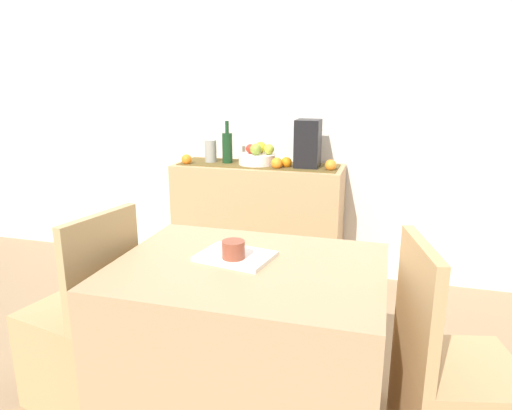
{
  "coord_description": "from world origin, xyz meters",
  "views": [
    {
      "loc": [
        0.68,
        -2.17,
        1.43
      ],
      "look_at": [
        -0.03,
        0.34,
        0.72
      ],
      "focal_mm": 32.82,
      "sensor_mm": 36.0,
      "label": 1
    }
  ],
  "objects_px": {
    "fruit_bowl": "(257,159)",
    "wine_bottle": "(227,147)",
    "chair_near_window": "(83,345)",
    "ceramic_vase": "(211,151)",
    "chair_by_corner": "(453,409)",
    "dining_table": "(248,350)",
    "open_book": "(235,256)",
    "coffee_maker": "(308,144)",
    "sideboard_console": "(258,223)",
    "coffee_cup": "(233,252)"
  },
  "relations": [
    {
      "from": "fruit_bowl",
      "to": "wine_bottle",
      "type": "height_order",
      "value": "wine_bottle"
    },
    {
      "from": "chair_near_window",
      "to": "wine_bottle",
      "type": "bearing_deg",
      "value": 83.4
    },
    {
      "from": "ceramic_vase",
      "to": "chair_by_corner",
      "type": "bearing_deg",
      "value": -44.95
    },
    {
      "from": "fruit_bowl",
      "to": "ceramic_vase",
      "type": "xyz_separation_m",
      "value": [
        -0.34,
        0.0,
        0.04
      ]
    },
    {
      "from": "dining_table",
      "to": "chair_near_window",
      "type": "relative_size",
      "value": 1.14
    },
    {
      "from": "wine_bottle",
      "to": "open_book",
      "type": "bearing_deg",
      "value": -69.69
    },
    {
      "from": "fruit_bowl",
      "to": "chair_by_corner",
      "type": "bearing_deg",
      "value": -52.24
    },
    {
      "from": "coffee_maker",
      "to": "ceramic_vase",
      "type": "xyz_separation_m",
      "value": [
        -0.69,
        0.0,
        -0.08
      ]
    },
    {
      "from": "open_book",
      "to": "wine_bottle",
      "type": "bearing_deg",
      "value": 120.82
    },
    {
      "from": "wine_bottle",
      "to": "chair_by_corner",
      "type": "bearing_deg",
      "value": -47.44
    },
    {
      "from": "sideboard_console",
      "to": "wine_bottle",
      "type": "relative_size",
      "value": 3.93
    },
    {
      "from": "wine_bottle",
      "to": "open_book",
      "type": "distance_m",
      "value": 1.56
    },
    {
      "from": "ceramic_vase",
      "to": "coffee_cup",
      "type": "distance_m",
      "value": 1.64
    },
    {
      "from": "coffee_cup",
      "to": "ceramic_vase",
      "type": "bearing_deg",
      "value": 114.14
    },
    {
      "from": "sideboard_console",
      "to": "coffee_maker",
      "type": "distance_m",
      "value": 0.68
    },
    {
      "from": "dining_table",
      "to": "coffee_cup",
      "type": "distance_m",
      "value": 0.42
    },
    {
      "from": "coffee_maker",
      "to": "chair_near_window",
      "type": "distance_m",
      "value": 1.83
    },
    {
      "from": "ceramic_vase",
      "to": "wine_bottle",
      "type": "bearing_deg",
      "value": 0.0
    },
    {
      "from": "ceramic_vase",
      "to": "chair_by_corner",
      "type": "xyz_separation_m",
      "value": [
        1.51,
        -1.5,
        -0.66
      ]
    },
    {
      "from": "wine_bottle",
      "to": "ceramic_vase",
      "type": "relative_size",
      "value": 1.86
    },
    {
      "from": "sideboard_console",
      "to": "coffee_maker",
      "type": "height_order",
      "value": "coffee_maker"
    },
    {
      "from": "open_book",
      "to": "coffee_cup",
      "type": "relative_size",
      "value": 3.16
    },
    {
      "from": "fruit_bowl",
      "to": "dining_table",
      "type": "height_order",
      "value": "fruit_bowl"
    },
    {
      "from": "sideboard_console",
      "to": "coffee_cup",
      "type": "relative_size",
      "value": 13.25
    },
    {
      "from": "sideboard_console",
      "to": "coffee_cup",
      "type": "distance_m",
      "value": 1.57
    },
    {
      "from": "wine_bottle",
      "to": "chair_by_corner",
      "type": "xyz_separation_m",
      "value": [
        1.38,
        -1.5,
        -0.69
      ]
    },
    {
      "from": "wine_bottle",
      "to": "chair_by_corner",
      "type": "distance_m",
      "value": 2.16
    },
    {
      "from": "dining_table",
      "to": "open_book",
      "type": "xyz_separation_m",
      "value": [
        -0.07,
        0.05,
        0.38
      ]
    },
    {
      "from": "chair_by_corner",
      "to": "dining_table",
      "type": "bearing_deg",
      "value": 179.73
    },
    {
      "from": "sideboard_console",
      "to": "dining_table",
      "type": "height_order",
      "value": "sideboard_console"
    },
    {
      "from": "coffee_cup",
      "to": "chair_by_corner",
      "type": "height_order",
      "value": "chair_by_corner"
    },
    {
      "from": "fruit_bowl",
      "to": "sideboard_console",
      "type": "bearing_deg",
      "value": 0.0
    },
    {
      "from": "dining_table",
      "to": "fruit_bowl",
      "type": "bearing_deg",
      "value": 104.48
    },
    {
      "from": "wine_bottle",
      "to": "open_book",
      "type": "height_order",
      "value": "wine_bottle"
    },
    {
      "from": "open_book",
      "to": "coffee_cup",
      "type": "distance_m",
      "value": 0.05
    },
    {
      "from": "wine_bottle",
      "to": "open_book",
      "type": "relative_size",
      "value": 1.07
    },
    {
      "from": "coffee_maker",
      "to": "chair_by_corner",
      "type": "relative_size",
      "value": 0.36
    },
    {
      "from": "wine_bottle",
      "to": "fruit_bowl",
      "type": "bearing_deg",
      "value": -0.0
    },
    {
      "from": "chair_near_window",
      "to": "coffee_maker",
      "type": "bearing_deg",
      "value": 63.71
    },
    {
      "from": "ceramic_vase",
      "to": "dining_table",
      "type": "bearing_deg",
      "value": -64.08
    },
    {
      "from": "coffee_maker",
      "to": "chair_near_window",
      "type": "height_order",
      "value": "coffee_maker"
    },
    {
      "from": "coffee_maker",
      "to": "chair_near_window",
      "type": "bearing_deg",
      "value": -116.29
    },
    {
      "from": "wine_bottle",
      "to": "coffee_cup",
      "type": "relative_size",
      "value": 3.38
    },
    {
      "from": "sideboard_console",
      "to": "chair_near_window",
      "type": "relative_size",
      "value": 1.3
    },
    {
      "from": "open_book",
      "to": "fruit_bowl",
      "type": "bearing_deg",
      "value": 113.0
    },
    {
      "from": "chair_by_corner",
      "to": "fruit_bowl",
      "type": "bearing_deg",
      "value": 127.76
    },
    {
      "from": "sideboard_console",
      "to": "fruit_bowl",
      "type": "distance_m",
      "value": 0.46
    },
    {
      "from": "ceramic_vase",
      "to": "chair_near_window",
      "type": "bearing_deg",
      "value": -91.84
    },
    {
      "from": "coffee_maker",
      "to": "open_book",
      "type": "xyz_separation_m",
      "value": [
        -0.03,
        -1.45,
        -0.26
      ]
    },
    {
      "from": "wine_bottle",
      "to": "chair_by_corner",
      "type": "height_order",
      "value": "wine_bottle"
    }
  ]
}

